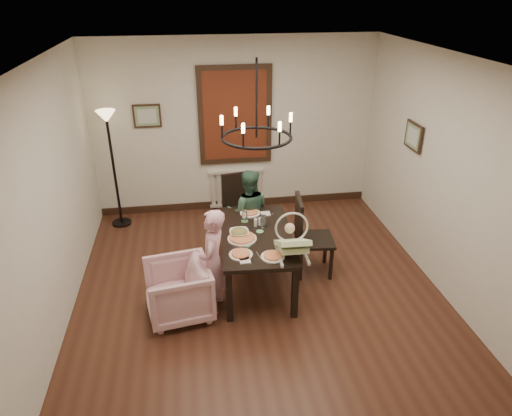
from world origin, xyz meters
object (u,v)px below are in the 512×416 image
object	(u,v)px
dining_table	(256,240)
drinking_glass	(263,223)
seated_man	(248,219)
armchair	(178,290)
floor_lamp	(114,171)
chair_far	(240,208)
chair_right	(315,236)
baby_bouncer	(292,241)
elderly_woman	(213,270)

from	to	relation	value
dining_table	drinking_glass	bearing A→B (deg)	57.90
seated_man	drinking_glass	distance (m)	0.69
armchair	floor_lamp	xyz separation A→B (m)	(-0.92, 2.38, 0.57)
chair_far	seated_man	distance (m)	0.40
chair_right	armchair	world-z (taller)	chair_right
dining_table	baby_bouncer	bearing A→B (deg)	-55.17
drinking_glass	floor_lamp	distance (m)	2.67
elderly_woman	floor_lamp	world-z (taller)	floor_lamp
elderly_woman	armchair	bearing A→B (deg)	-68.32
chair_right	drinking_glass	world-z (taller)	chair_right
armchair	baby_bouncer	size ratio (longest dim) A/B	1.34
baby_bouncer	drinking_glass	xyz separation A→B (m)	(-0.22, 0.67, -0.11)
baby_bouncer	seated_man	bearing A→B (deg)	105.77
chair_right	floor_lamp	world-z (taller)	floor_lamp
chair_far	seated_man	size ratio (longest dim) A/B	0.96
chair_right	baby_bouncer	bearing A→B (deg)	151.12
dining_table	floor_lamp	bearing A→B (deg)	138.46
chair_right	seated_man	bearing A→B (deg)	56.69
chair_far	floor_lamp	bearing A→B (deg)	147.69
chair_right	armchair	size ratio (longest dim) A/B	1.50
baby_bouncer	floor_lamp	xyz separation A→B (m)	(-2.22, 2.43, 0.00)
chair_far	elderly_woman	size ratio (longest dim) A/B	0.92
baby_bouncer	drinking_glass	distance (m)	0.72
dining_table	elderly_woman	world-z (taller)	elderly_woman
dining_table	chair_right	distance (m)	0.80
armchair	elderly_woman	world-z (taller)	elderly_woman
seated_man	baby_bouncer	bearing A→B (deg)	110.31
dining_table	floor_lamp	distance (m)	2.70
seated_man	chair_right	bearing A→B (deg)	147.47
elderly_woman	floor_lamp	size ratio (longest dim) A/B	0.60
armchair	baby_bouncer	bearing A→B (deg)	78.86
chair_far	seated_man	world-z (taller)	seated_man
chair_right	baby_bouncer	distance (m)	0.88
chair_right	seated_man	world-z (taller)	chair_right
seated_man	baby_bouncer	xyz separation A→B (m)	(0.32, -1.30, 0.38)
dining_table	elderly_woman	distance (m)	0.72
armchair	seated_man	bearing A→B (deg)	133.01
armchair	elderly_woman	xyz separation A→B (m)	(0.41, 0.04, 0.21)
drinking_glass	floor_lamp	bearing A→B (deg)	138.65
elderly_woman	floor_lamp	distance (m)	2.71
chair_far	elderly_woman	bearing A→B (deg)	-117.99
elderly_woman	drinking_glass	xyz separation A→B (m)	(0.67, 0.57, 0.25)
chair_far	chair_right	world-z (taller)	chair_right
chair_far	baby_bouncer	world-z (taller)	baby_bouncer
chair_right	elderly_woman	bearing A→B (deg)	118.65
elderly_woman	seated_man	bearing A→B (deg)	170.14
chair_right	seated_man	distance (m)	1.01
baby_bouncer	drinking_glass	size ratio (longest dim) A/B	4.21
drinking_glass	baby_bouncer	bearing A→B (deg)	-72.00
dining_table	armchair	distance (m)	1.13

